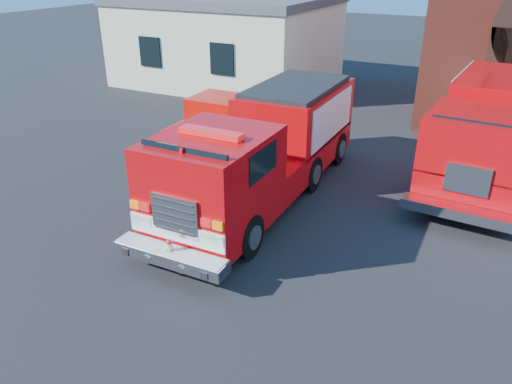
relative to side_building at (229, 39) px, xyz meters
The scene contains 5 objects.
ground 15.96m from the side_building, 55.30° to the right, with size 100.00×100.00×0.00m, color black.
side_building is the anchor object (origin of this frame).
fire_engine 14.36m from the side_building, 55.81° to the right, with size 2.62×8.98×2.76m.
pickup_truck 9.92m from the side_building, 61.13° to the right, with size 2.01×5.42×1.76m.
secondary_truck 15.24m from the side_building, 27.87° to the right, with size 3.21×8.92×2.85m.
Camera 1 is at (4.74, -10.31, 6.21)m, focal length 35.00 mm.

